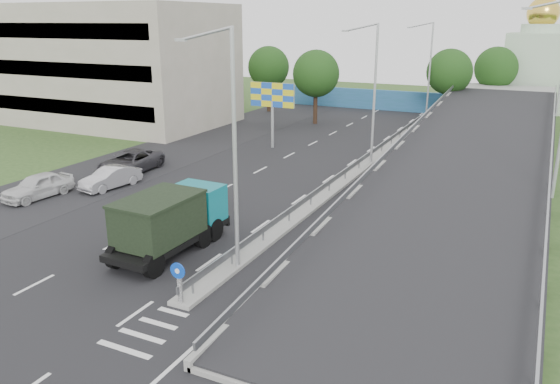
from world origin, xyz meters
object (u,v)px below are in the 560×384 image
Objects in this scene: parked_car_b at (111,178)px; church at (536,65)px; sign_bollard at (179,283)px; lamp_post_mid at (372,87)px; parked_car_c at (130,162)px; billboard at (272,99)px; parked_car_a at (38,186)px; lamp_post_far at (428,67)px; dump_truck at (171,219)px; lamp_post_near at (230,139)px.

church is at bearing 72.89° from parked_car_b.
church reaches higher than sign_bollard.
parked_car_c is (-14.73, -9.55, -5.03)m from lamp_post_mid.
church reaches higher than lamp_post_mid.
parked_car_a is (-6.79, -18.58, -3.43)m from billboard.
lamp_post_mid is 2.27× the size of parked_car_a.
lamp_post_far reaches higher than sign_bollard.
lamp_post_far is 2.42× the size of parked_car_b.
dump_truck is 1.20× the size of parked_car_c.
billboard is (-9.11, 22.00, -1.62)m from lamp_post_near.
church reaches higher than parked_car_b.
lamp_post_far is (0.00, 40.00, 0.00)m from lamp_post_near.
parked_car_c is (-14.73, -29.55, -5.03)m from lamp_post_far.
sign_bollard is 0.40× the size of parked_car_b.
parked_car_b is 3.77m from parked_car_c.
billboard is at bearing 167.62° from lamp_post_mid.
billboard is at bearing 109.21° from sign_bollard.
dump_truck is (5.52, -21.62, -2.57)m from billboard.
parked_car_b is (-23.23, -47.05, -4.62)m from church.
lamp_post_far is at bearing 90.00° from lamp_post_near.
parked_car_a is at bearing -113.50° from lamp_post_far.
parked_car_a is (-25.79, -50.58, -4.55)m from church.
church is 2.06× the size of dump_truck.
dump_truck is (-13.48, -53.62, -3.69)m from church.
billboard is at bearing 105.67° from dump_truck.
billboard is at bearing -116.84° from lamp_post_far.
parked_car_b is (-13.34, -13.05, -5.12)m from lamp_post_mid.
church is at bearing 73.78° from lamp_post_mid.
lamp_post_far is 33.40m from parked_car_c.
parked_car_b is (-13.34, -33.05, -5.12)m from lamp_post_far.
lamp_post_far is 20.24m from billboard.
lamp_post_mid is at bearing 80.98° from dump_truck.
lamp_post_near reaches higher than billboard.
sign_bollard is 27.53m from billboard.
lamp_post_far is 1.80× the size of parked_car_c.
parked_car_c is at bearing 135.68° from sign_bollard.
lamp_post_mid is 1.00× the size of lamp_post_far.
lamp_post_mid is at bearing -12.38° from billboard.
billboard is 0.98× the size of parked_car_c.
sign_bollard is 24.30m from lamp_post_mid.
parked_car_c is at bearing 139.22° from dump_truck.
parked_car_c is (-11.13, 10.07, -0.84)m from dump_truck.
billboard is at bearing 112.49° from lamp_post_near.
church reaches higher than parked_car_c.
church reaches higher than billboard.
lamp_post_mid and lamp_post_far have the same top height.
parked_car_a reaches higher than parked_car_b.
lamp_post_far reaches higher than parked_car_a.
parked_car_b is at bearing -135.63° from lamp_post_mid.
lamp_post_far reaches higher than billboard.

